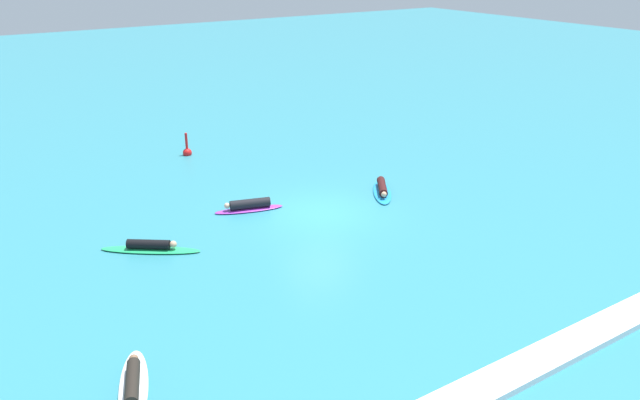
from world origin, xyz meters
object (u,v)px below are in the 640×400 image
(surfer_on_white_board, at_px, (133,385))
(marker_buoy, at_px, (187,151))
(surfer_on_blue_board, at_px, (382,189))
(surfer_on_green_board, at_px, (151,247))
(surfer_on_purple_board, at_px, (249,206))

(surfer_on_white_board, xyz_separation_m, marker_buoy, (7.35, 15.17, 0.03))
(surfer_on_blue_board, height_order, surfer_on_green_board, surfer_on_blue_board)
(marker_buoy, bearing_deg, surfer_on_green_board, -118.49)
(surfer_on_green_board, height_order, marker_buoy, marker_buoy)
(marker_buoy, bearing_deg, surfer_on_purple_board, -94.66)
(surfer_on_purple_board, bearing_deg, surfer_on_green_board, 33.51)
(surfer_on_blue_board, distance_m, surfer_on_green_board, 9.35)
(surfer_on_purple_board, xyz_separation_m, surfer_on_blue_board, (5.19, -1.29, -0.03))
(surfer_on_purple_board, xyz_separation_m, surfer_on_white_board, (-6.74, -7.66, -0.04))
(surfer_on_purple_board, height_order, surfer_on_white_board, surfer_on_purple_board)
(surfer_on_purple_board, relative_size, surfer_on_white_board, 0.90)
(surfer_on_green_board, bearing_deg, marker_buoy, 97.69)
(marker_buoy, bearing_deg, surfer_on_white_board, -115.85)
(surfer_on_green_board, xyz_separation_m, surfer_on_white_board, (-2.58, -6.39, 0.00))
(surfer_on_blue_board, xyz_separation_m, surfer_on_white_board, (-11.93, -6.37, -0.01))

